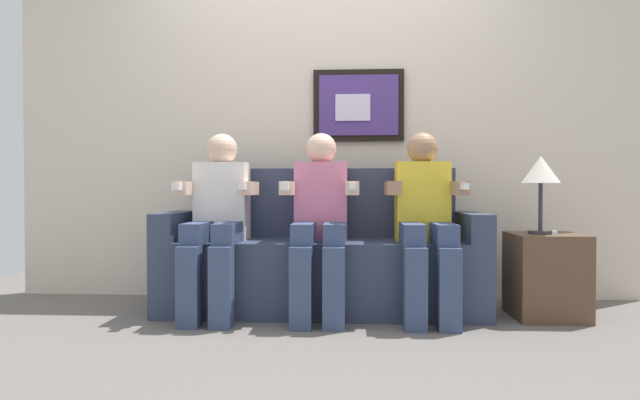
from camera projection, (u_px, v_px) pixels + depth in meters
name	position (u px, v px, depth m)	size (l,w,h in m)	color
ground_plane	(319.00, 323.00, 2.99)	(5.71, 5.71, 0.00)	#66605B
back_wall_assembly	(326.00, 114.00, 3.72)	(4.39, 0.10, 2.60)	beige
couch	(322.00, 261.00, 3.31)	(1.99, 0.58, 0.90)	#333D56
person_on_left	(218.00, 215.00, 3.17)	(0.46, 0.56, 1.11)	white
person_in_middle	(320.00, 216.00, 3.13)	(0.46, 0.56, 1.11)	pink
person_on_right	(425.00, 216.00, 3.10)	(0.46, 0.56, 1.11)	yellow
side_table_right	(546.00, 275.00, 3.13)	(0.40, 0.40, 0.50)	brown
table_lamp	(541.00, 173.00, 3.09)	(0.22, 0.22, 0.46)	#333338
spare_remote_on_table	(550.00, 232.00, 3.11)	(0.04, 0.13, 0.02)	white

